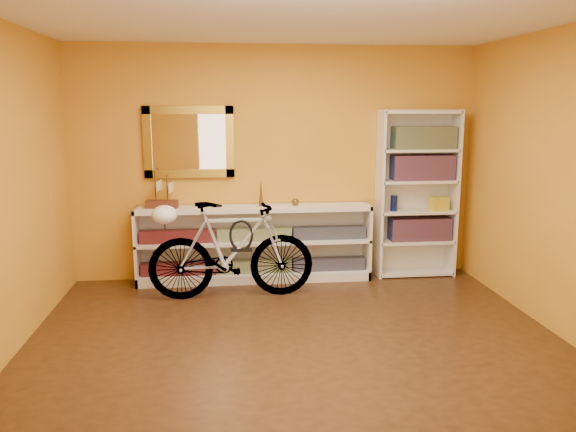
{
  "coord_description": "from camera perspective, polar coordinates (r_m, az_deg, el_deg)",
  "views": [
    {
      "loc": [
        -0.56,
        -4.36,
        1.94
      ],
      "look_at": [
        0.0,
        0.7,
        0.95
      ],
      "focal_mm": 35.49,
      "sensor_mm": 36.0,
      "label": 1
    }
  ],
  "objects": [
    {
      "name": "floor",
      "position": [
        4.81,
        0.94,
        -12.85
      ],
      "size": [
        4.5,
        4.0,
        0.01
      ],
      "primitive_type": "cube",
      "color": "black",
      "rests_on": "ground"
    },
    {
      "name": "model_ship",
      "position": [
        6.28,
        -12.59,
        2.61
      ],
      "size": [
        0.36,
        0.17,
        0.41
      ],
      "primitive_type": null,
      "rotation": [
        0.0,
        0.0,
        -0.13
      ],
      "color": "#411E12",
      "rests_on": "console_unit"
    },
    {
      "name": "toy_car",
      "position": [
        6.28,
        -7.09,
        0.91
      ],
      "size": [
        0.0,
        0.0,
        0.0
      ],
      "primitive_type": "imported",
      "rotation": [
        0.0,
        0.0,
        1.86
      ],
      "color": "black",
      "rests_on": "console_unit"
    },
    {
      "name": "cd_row_lower",
      "position": [
        6.42,
        -3.33,
        -5.04
      ],
      "size": [
        2.5,
        0.13,
        0.14
      ],
      "primitive_type": "cube",
      "color": "black",
      "rests_on": "console_unit"
    },
    {
      "name": "ceiling",
      "position": [
        4.45,
        1.05,
        19.59
      ],
      "size": [
        4.5,
        4.0,
        0.01
      ],
      "primitive_type": "cube",
      "color": "silver",
      "rests_on": "ground"
    },
    {
      "name": "right_wall",
      "position": [
        5.23,
        26.33,
        2.83
      ],
      "size": [
        0.01,
        4.0,
        2.6
      ],
      "primitive_type": "cube",
      "color": "#C37F1D",
      "rests_on": "ground"
    },
    {
      "name": "red_tin",
      "position": [
        6.55,
        11.26,
        7.31
      ],
      "size": [
        0.14,
        0.14,
        0.16
      ],
      "primitive_type": "cube",
      "rotation": [
        0.0,
        0.0,
        0.17
      ],
      "color": "maroon",
      "rests_on": "bookcase"
    },
    {
      "name": "back_wall",
      "position": [
        6.43,
        -1.29,
        5.28
      ],
      "size": [
        4.5,
        0.01,
        2.6
      ],
      "primitive_type": "cube",
      "color": "#C37F1D",
      "rests_on": "ground"
    },
    {
      "name": "book_row_b",
      "position": [
        6.62,
        13.31,
        4.76
      ],
      "size": [
        0.7,
        0.22,
        0.28
      ],
      "primitive_type": "cube",
      "color": "maroon",
      "rests_on": "bookcase"
    },
    {
      "name": "bookcase",
      "position": [
        6.65,
        12.79,
        2.15
      ],
      "size": [
        0.9,
        0.3,
        1.9
      ],
      "primitive_type": null,
      "color": "silver",
      "rests_on": "floor"
    },
    {
      "name": "yellow_bag",
      "position": [
        6.71,
        14.88,
        1.2
      ],
      "size": [
        0.21,
        0.16,
        0.15
      ],
      "primitive_type": "cube",
      "rotation": [
        0.0,
        0.0,
        0.15
      ],
      "color": "gold",
      "rests_on": "bookcase"
    },
    {
      "name": "u_lock",
      "position": [
        5.77,
        -4.71,
        -1.94
      ],
      "size": [
        0.24,
        0.03,
        0.24
      ],
      "primitive_type": "torus",
      "rotation": [
        1.57,
        0.0,
        0.0
      ],
      "color": "black",
      "rests_on": "bicycle"
    },
    {
      "name": "bronze_ornament",
      "position": [
        6.26,
        -2.73,
        2.37
      ],
      "size": [
        0.05,
        0.05,
        0.31
      ],
      "primitive_type": "cone",
      "color": "brown",
      "rests_on": "console_unit"
    },
    {
      "name": "gilt_mirror",
      "position": [
        6.35,
        -9.9,
        7.31
      ],
      "size": [
        0.98,
        0.06,
        0.78
      ],
      "primitive_type": "cube",
      "color": "olive",
      "rests_on": "back_wall"
    },
    {
      "name": "book_row_a",
      "position": [
        6.73,
        13.05,
        -1.25
      ],
      "size": [
        0.7,
        0.22,
        0.26
      ],
      "primitive_type": "cube",
      "color": "maroon",
      "rests_on": "bookcase"
    },
    {
      "name": "book_row_c",
      "position": [
        6.6,
        13.44,
        7.66
      ],
      "size": [
        0.7,
        0.22,
        0.25
      ],
      "primitive_type": "cube",
      "color": "#1A535D",
      "rests_on": "bookcase"
    },
    {
      "name": "helmet",
      "position": [
        5.73,
        -12.28,
        0.11
      ],
      "size": [
        0.25,
        0.24,
        0.19
      ],
      "primitive_type": "ellipsoid",
      "color": "white",
      "rests_on": "bicycle"
    },
    {
      "name": "bicycle",
      "position": [
        5.8,
        -5.68,
        -3.42
      ],
      "size": [
        0.49,
        1.72,
        1.0
      ],
      "primitive_type": "imported",
      "rotation": [
        0.0,
        0.0,
        1.6
      ],
      "color": "silver",
      "rests_on": "floor"
    },
    {
      "name": "wall_socket",
      "position": [
        6.73,
        6.44,
        -3.62
      ],
      "size": [
        0.09,
        0.02,
        0.09
      ],
      "primitive_type": "cube",
      "color": "silver",
      "rests_on": "back_wall"
    },
    {
      "name": "cd_row_upper",
      "position": [
        6.33,
        -3.37,
        -1.86
      ],
      "size": [
        2.5,
        0.13,
        0.14
      ],
      "primitive_type": "cube",
      "color": "navy",
      "rests_on": "console_unit"
    },
    {
      "name": "console_unit",
      "position": [
        6.37,
        -3.37,
        -2.78
      ],
      "size": [
        2.6,
        0.35,
        0.85
      ],
      "primitive_type": null,
      "color": "silver",
      "rests_on": "floor"
    },
    {
      "name": "decorative_orb",
      "position": [
        6.31,
        0.73,
        1.42
      ],
      "size": [
        0.08,
        0.08,
        0.08
      ],
      "primitive_type": "sphere",
      "color": "brown",
      "rests_on": "console_unit"
    },
    {
      "name": "travel_mug",
      "position": [
        6.56,
        10.56,
        1.29
      ],
      "size": [
        0.08,
        0.08,
        0.18
      ],
      "primitive_type": "cylinder",
      "color": "#152496",
      "rests_on": "bookcase"
    }
  ]
}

